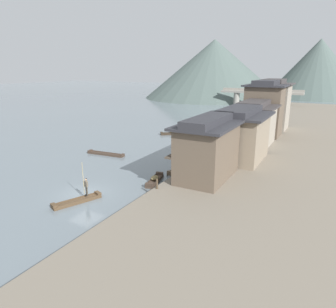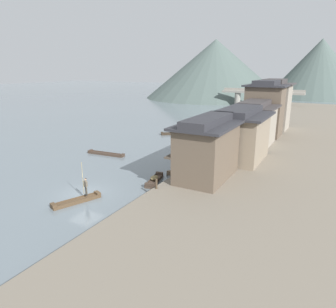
{
  "view_description": "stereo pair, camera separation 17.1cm",
  "coord_description": "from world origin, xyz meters",
  "px_view_note": "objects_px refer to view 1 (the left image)",
  "views": [
    {
      "loc": [
        19.46,
        -19.36,
        11.47
      ],
      "look_at": [
        2.37,
        12.13,
        1.24
      ],
      "focal_mm": 32.25,
      "sensor_mm": 36.0,
      "label": 1
    },
    {
      "loc": [
        19.61,
        -19.28,
        11.47
      ],
      "look_at": [
        2.37,
        12.13,
        1.24
      ],
      "focal_mm": 32.25,
      "sensor_mm": 36.0,
      "label": 2
    }
  ],
  "objects_px": {
    "house_waterfront_nearest": "(208,148)",
    "house_waterfront_second": "(238,134)",
    "boat_moored_second": "(246,118)",
    "mooring_post_dock_far": "(223,142)",
    "boatman_person": "(86,185)",
    "boat_upstream_distant": "(106,154)",
    "mooring_post_dock_mid": "(198,158)",
    "boat_foreground_poled": "(77,201)",
    "house_waterfront_far": "(272,105)",
    "boat_moored_far": "(181,167)",
    "house_waterfront_tall": "(253,123)",
    "boat_moored_third": "(173,133)",
    "boat_midriver_upstream": "(155,180)",
    "boat_moored_nearest": "(233,124)",
    "house_waterfront_narrow": "(264,109)",
    "stone_bridge": "(260,95)",
    "boat_midriver_drifting": "(221,140)",
    "mooring_post_dock_near": "(157,184)"
  },
  "relations": [
    {
      "from": "mooring_post_dock_mid",
      "to": "house_waterfront_far",
      "type": "bearing_deg",
      "value": 81.96
    },
    {
      "from": "boat_moored_far",
      "to": "house_waterfront_tall",
      "type": "relative_size",
      "value": 0.73
    },
    {
      "from": "boat_midriver_upstream",
      "to": "stone_bridge",
      "type": "distance_m",
      "value": 69.35
    },
    {
      "from": "boat_moored_nearest",
      "to": "house_waterfront_second",
      "type": "height_order",
      "value": "house_waterfront_second"
    },
    {
      "from": "boat_upstream_distant",
      "to": "house_waterfront_far",
      "type": "xyz_separation_m",
      "value": [
        16.96,
        25.51,
        5.08
      ]
    },
    {
      "from": "house_waterfront_nearest",
      "to": "house_waterfront_narrow",
      "type": "relative_size",
      "value": 0.94
    },
    {
      "from": "boat_moored_second",
      "to": "mooring_post_dock_near",
      "type": "xyz_separation_m",
      "value": [
        4.31,
        -48.06,
        1.15
      ]
    },
    {
      "from": "house_waterfront_tall",
      "to": "house_waterfront_far",
      "type": "xyz_separation_m",
      "value": [
        0.15,
        13.07,
        1.31
      ]
    },
    {
      "from": "house_waterfront_second",
      "to": "house_waterfront_far",
      "type": "relative_size",
      "value": 0.96
    },
    {
      "from": "boat_foreground_poled",
      "to": "house_waterfront_second",
      "type": "relative_size",
      "value": 0.53
    },
    {
      "from": "boat_moored_nearest",
      "to": "house_waterfront_narrow",
      "type": "bearing_deg",
      "value": -54.87
    },
    {
      "from": "boat_moored_third",
      "to": "house_waterfront_far",
      "type": "distance_m",
      "value": 18.33
    },
    {
      "from": "boatman_person",
      "to": "boat_upstream_distant",
      "type": "height_order",
      "value": "boatman_person"
    },
    {
      "from": "boat_foreground_poled",
      "to": "house_waterfront_far",
      "type": "height_order",
      "value": "house_waterfront_far"
    },
    {
      "from": "boatman_person",
      "to": "mooring_post_dock_mid",
      "type": "xyz_separation_m",
      "value": [
        5.36,
        12.71,
        -0.12
      ]
    },
    {
      "from": "house_waterfront_nearest",
      "to": "house_waterfront_second",
      "type": "xyz_separation_m",
      "value": [
        0.8,
        7.85,
        -0.01
      ]
    },
    {
      "from": "boat_midriver_upstream",
      "to": "house_waterfront_tall",
      "type": "height_order",
      "value": "house_waterfront_tall"
    },
    {
      "from": "boat_upstream_distant",
      "to": "mooring_post_dock_mid",
      "type": "distance_m",
      "value": 13.48
    },
    {
      "from": "boat_upstream_distant",
      "to": "house_waterfront_tall",
      "type": "bearing_deg",
      "value": 36.51
    },
    {
      "from": "mooring_post_dock_near",
      "to": "stone_bridge",
      "type": "distance_m",
      "value": 72.73
    },
    {
      "from": "boat_upstream_distant",
      "to": "mooring_post_dock_mid",
      "type": "xyz_separation_m",
      "value": [
        13.41,
        0.43,
        1.22
      ]
    },
    {
      "from": "boatman_person",
      "to": "house_waterfront_nearest",
      "type": "relative_size",
      "value": 0.37
    },
    {
      "from": "boat_moored_far",
      "to": "boat_midriver_upstream",
      "type": "xyz_separation_m",
      "value": [
        -0.56,
        -5.13,
        0.03
      ]
    },
    {
      "from": "boat_moored_nearest",
      "to": "mooring_post_dock_far",
      "type": "distance_m",
      "value": 21.55
    },
    {
      "from": "house_waterfront_nearest",
      "to": "house_waterfront_tall",
      "type": "relative_size",
      "value": 1.11
    },
    {
      "from": "boat_moored_nearest",
      "to": "mooring_post_dock_near",
      "type": "distance_m",
      "value": 39.9
    },
    {
      "from": "boat_moored_third",
      "to": "mooring_post_dock_far",
      "type": "height_order",
      "value": "mooring_post_dock_far"
    },
    {
      "from": "boat_moored_third",
      "to": "house_waterfront_nearest",
      "type": "distance_m",
      "value": 24.93
    },
    {
      "from": "boat_upstream_distant",
      "to": "house_waterfront_narrow",
      "type": "xyz_separation_m",
      "value": [
        16.9,
        18.83,
        5.09
      ]
    },
    {
      "from": "boat_moored_second",
      "to": "mooring_post_dock_far",
      "type": "bearing_deg",
      "value": -81.66
    },
    {
      "from": "house_waterfront_narrow",
      "to": "boat_moored_second",
      "type": "bearing_deg",
      "value": 111.02
    },
    {
      "from": "boat_midriver_upstream",
      "to": "house_waterfront_far",
      "type": "distance_m",
      "value": 32.08
    },
    {
      "from": "boat_foreground_poled",
      "to": "mooring_post_dock_far",
      "type": "relative_size",
      "value": 5.17
    },
    {
      "from": "house_waterfront_far",
      "to": "boat_moored_nearest",
      "type": "bearing_deg",
      "value": 148.44
    },
    {
      "from": "mooring_post_dock_near",
      "to": "mooring_post_dock_mid",
      "type": "distance_m",
      "value": 9.35
    },
    {
      "from": "boat_moored_third",
      "to": "boat_midriver_drifting",
      "type": "height_order",
      "value": "boat_moored_third"
    },
    {
      "from": "house_waterfront_far",
      "to": "mooring_post_dock_mid",
      "type": "height_order",
      "value": "house_waterfront_far"
    },
    {
      "from": "mooring_post_dock_mid",
      "to": "boat_midriver_drifting",
      "type": "bearing_deg",
      "value": 98.41
    },
    {
      "from": "boat_moored_second",
      "to": "boat_moored_third",
      "type": "distance_m",
      "value": 24.06
    },
    {
      "from": "boat_foreground_poled",
      "to": "mooring_post_dock_mid",
      "type": "relative_size",
      "value": 4.98
    },
    {
      "from": "boat_moored_third",
      "to": "boat_foreground_poled",
      "type": "bearing_deg",
      "value": -79.0
    },
    {
      "from": "boat_foreground_poled",
      "to": "stone_bridge",
      "type": "xyz_separation_m",
      "value": [
        -0.72,
        76.67,
        3.38
      ]
    },
    {
      "from": "boatman_person",
      "to": "house_waterfront_far",
      "type": "relative_size",
      "value": 0.35
    },
    {
      "from": "boat_midriver_upstream",
      "to": "house_waterfront_narrow",
      "type": "relative_size",
      "value": 0.44
    },
    {
      "from": "mooring_post_dock_mid",
      "to": "boatman_person",
      "type": "bearing_deg",
      "value": -112.88
    },
    {
      "from": "boat_foreground_poled",
      "to": "mooring_post_dock_far",
      "type": "height_order",
      "value": "mooring_post_dock_far"
    },
    {
      "from": "boat_moored_far",
      "to": "mooring_post_dock_mid",
      "type": "relative_size",
      "value": 6.15
    },
    {
      "from": "boat_moored_nearest",
      "to": "boat_moored_far",
      "type": "xyz_separation_m",
      "value": [
        3.19,
        -31.19,
        0.09
      ]
    },
    {
      "from": "boatman_person",
      "to": "house_waterfront_nearest",
      "type": "xyz_separation_m",
      "value": [
        8.23,
        8.31,
        2.44
      ]
    },
    {
      "from": "boat_moored_third",
      "to": "boat_moored_far",
      "type": "height_order",
      "value": "boat_moored_third"
    }
  ]
}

